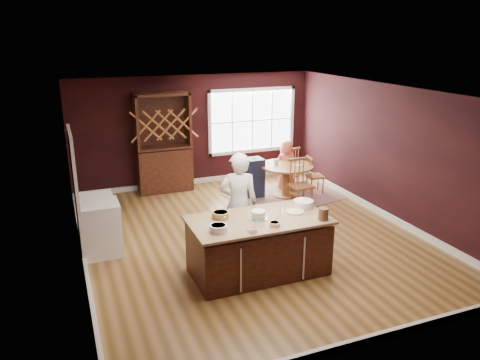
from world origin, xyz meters
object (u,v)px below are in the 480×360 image
object	(u,v)px
baker	(238,204)
dryer	(98,217)
chair_east	(315,174)
layer_cake	(258,215)
seated_woman	(286,165)
hutch	(163,143)
washer	(101,229)
dining_table	(286,174)
chair_south	(301,184)
chair_north	(288,166)
kitchen_island	(258,247)
high_chair	(254,177)
toddler	(251,162)

from	to	relation	value
baker	dryer	distance (m)	2.68
chair_east	dryer	distance (m)	5.10
layer_cake	seated_woman	world-z (taller)	seated_woman
hutch	washer	size ratio (longest dim) A/B	2.53
baker	dryer	xyz separation A→B (m)	(-2.20, 1.45, -0.47)
dining_table	chair_south	bearing A→B (deg)	-93.34
baker	chair_south	size ratio (longest dim) A/B	1.65
dining_table	baker	distance (m)	3.14
dining_table	chair_north	bearing A→B (deg)	59.58
kitchen_island	dryer	bearing A→B (deg)	135.15
kitchen_island	high_chair	bearing A→B (deg)	67.81
chair_south	chair_north	size ratio (longest dim) A/B	1.10
chair_north	hutch	bearing A→B (deg)	-32.92
layer_cake	chair_north	world-z (taller)	layer_cake
kitchen_island	toddler	bearing A→B (deg)	69.10
chair_east	seated_woman	world-z (taller)	seated_woman
toddler	chair_east	bearing A→B (deg)	-15.04
layer_cake	chair_north	bearing A→B (deg)	56.78
washer	dryer	size ratio (longest dim) A/B	1.09
chair_east	chair_north	distance (m)	0.84
high_chair	layer_cake	bearing A→B (deg)	-113.42
chair_north	toddler	bearing A→B (deg)	-1.50
hutch	dryer	bearing A→B (deg)	-127.62
washer	chair_east	bearing A→B (deg)	16.05
high_chair	washer	distance (m)	4.01
chair_north	toddler	xyz separation A→B (m)	(-1.18, -0.38, 0.31)
chair_east	hutch	distance (m)	3.66
kitchen_island	chair_south	world-z (taller)	chair_south
layer_cake	washer	world-z (taller)	layer_cake
chair_east	baker	bearing A→B (deg)	136.53
dryer	high_chair	bearing A→B (deg)	17.29
toddler	layer_cake	bearing A→B (deg)	-111.02
kitchen_island	layer_cake	distance (m)	0.54
baker	layer_cake	xyz separation A→B (m)	(0.03, -0.77, 0.09)
chair_south	toddler	world-z (taller)	chair_south
baker	toddler	distance (m)	2.99
seated_woman	chair_north	bearing A→B (deg)	-131.08
seated_woman	high_chair	distance (m)	0.98
kitchen_island	layer_cake	xyz separation A→B (m)	(-0.01, 0.00, 0.54)
seated_woman	high_chair	world-z (taller)	seated_woman
chair_south	washer	distance (m)	4.31
dining_table	baker	xyz separation A→B (m)	(-2.10, -2.31, 0.36)
chair_south	toddler	bearing A→B (deg)	118.85
dining_table	chair_south	world-z (taller)	chair_south
toddler	washer	size ratio (longest dim) A/B	0.28
baker	chair_south	xyz separation A→B (m)	(2.05, 1.52, -0.35)
dining_table	seated_woman	distance (m)	0.57
dining_table	layer_cake	distance (m)	3.74
layer_cake	toddler	size ratio (longest dim) A/B	1.19
kitchen_island	dining_table	xyz separation A→B (m)	(2.06, 3.08, 0.10)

